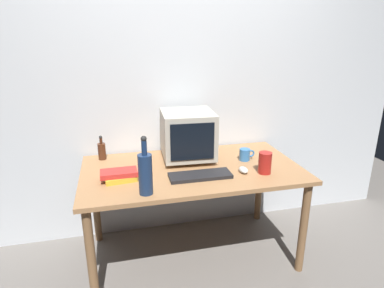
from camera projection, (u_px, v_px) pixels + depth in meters
name	position (u px, v px, depth m)	size (l,w,h in m)	color
ground_plane	(192.00, 253.00, 2.61)	(6.00, 6.00, 0.00)	slate
back_wall	(178.00, 86.00, 2.66)	(4.00, 0.08, 2.50)	silver
desk	(192.00, 178.00, 2.40)	(1.56, 0.85, 0.73)	#9E7047
crt_monitor	(188.00, 135.00, 2.48)	(0.40, 0.41, 0.37)	#B2AD9E
keyboard	(200.00, 175.00, 2.21)	(0.42, 0.15, 0.02)	black
computer_mouse	(243.00, 170.00, 2.29)	(0.06, 0.10, 0.04)	beige
bottle_tall	(145.00, 172.00, 1.95)	(0.08, 0.08, 0.36)	navy
bottle_short	(102.00, 150.00, 2.51)	(0.06, 0.06, 0.19)	#472314
book_stack	(120.00, 175.00, 2.16)	(0.24, 0.17, 0.07)	gold
mug	(245.00, 155.00, 2.50)	(0.12, 0.08, 0.09)	#3370B2
metal_canister	(265.00, 163.00, 2.26)	(0.09, 0.09, 0.15)	#A51E19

